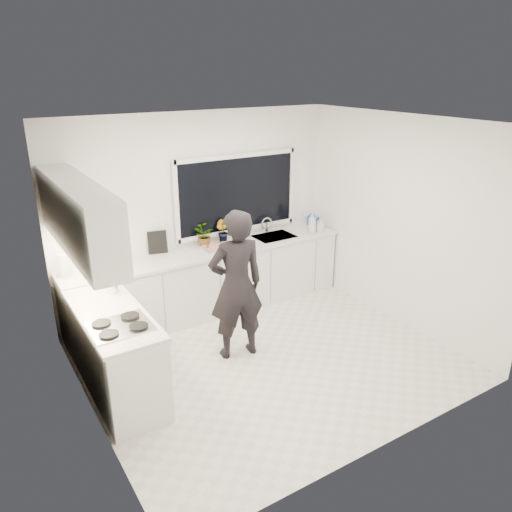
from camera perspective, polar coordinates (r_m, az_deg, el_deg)
floor at (r=6.00m, az=1.43°, el=-11.73°), size 4.00×3.50×0.02m
wall_back at (r=6.85m, az=-6.65°, el=4.88°), size 4.00×0.02×2.70m
wall_left at (r=4.66m, az=-19.52°, el=-4.07°), size 0.02×3.50×2.70m
wall_right at (r=6.66m, az=16.14°, el=3.73°), size 0.02×3.50×2.70m
ceiling at (r=5.08m, az=1.72°, el=15.09°), size 4.00×3.50×0.02m
window at (r=7.04m, az=-2.17°, el=7.13°), size 1.80×0.02×1.00m
base_cabinets_back at (r=6.89m, az=-5.21°, el=-3.00°), size 3.92×0.58×0.88m
base_cabinets_left at (r=5.45m, az=-15.74°, el=-10.68°), size 0.58×1.60×0.88m
countertop_back at (r=6.71m, az=-5.30°, el=0.56°), size 3.94×0.62×0.04m
countertop_left at (r=5.23m, az=-16.23°, el=-6.37°), size 0.62×1.60×0.04m
upper_cabinets at (r=5.19m, az=-19.67°, el=4.31°), size 0.34×2.10×0.70m
sink at (r=7.23m, az=2.09°, el=1.90°), size 0.58×0.42×0.14m
faucet at (r=7.34m, az=1.22°, el=3.51°), size 0.03×0.03×0.22m
stovetop at (r=4.91m, az=-15.30°, el=-7.70°), size 0.56×0.48×0.03m
person at (r=5.68m, az=-2.27°, el=-3.37°), size 0.71×0.52×1.78m
pizza_tray at (r=6.74m, az=-4.32°, el=0.98°), size 0.41×0.30×0.03m
pizza at (r=6.73m, az=-4.32°, el=1.12°), size 0.37×0.27×0.01m
watering_can at (r=7.78m, az=6.33°, el=4.04°), size 0.18×0.18×0.13m
paper_towel_roll at (r=6.22m, az=-21.16°, el=-1.04°), size 0.14×0.14×0.26m
knife_block at (r=6.35m, az=-17.23°, el=-0.30°), size 0.16×0.14×0.22m
utensil_crock at (r=5.62m, az=-16.18°, el=-3.29°), size 0.17×0.17×0.16m
picture_frame_large at (r=6.47m, az=-16.13°, el=0.50°), size 0.22×0.06×0.28m
picture_frame_small at (r=6.64m, az=-11.20°, el=1.55°), size 0.25×0.08×0.30m
herb_plants at (r=6.88m, az=-4.59°, el=2.64°), size 0.93×0.35×0.33m
soap_bottles at (r=7.41m, az=6.69°, el=3.79°), size 0.28×0.13×0.31m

